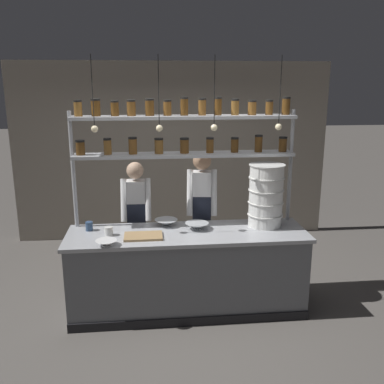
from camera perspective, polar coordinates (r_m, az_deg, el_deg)
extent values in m
plane|color=#5B5651|center=(5.05, -0.58, -15.23)|extent=(40.00, 40.00, 0.00)
cube|color=#9E9384|center=(6.92, -2.54, 5.36)|extent=(5.01, 0.12, 2.82)
cube|color=slate|center=(4.85, -0.59, -10.72)|extent=(2.55, 0.72, 0.88)
cube|color=#ADAFB5|center=(4.67, -0.61, -5.61)|extent=(2.61, 0.76, 0.04)
cube|color=black|center=(4.71, -0.14, -16.90)|extent=(2.55, 0.03, 0.10)
cylinder|color=#ADAFB5|center=(4.97, -15.21, -2.40)|extent=(0.04, 0.04, 2.21)
cylinder|color=#ADAFB5|center=(5.17, 12.69, -1.60)|extent=(0.04, 0.04, 2.21)
cube|color=#ADAFB5|center=(4.78, -1.01, 4.99)|extent=(2.45, 0.28, 0.04)
cylinder|color=#513314|center=(4.81, -14.66, 5.63)|extent=(0.10, 0.10, 0.14)
cylinder|color=black|center=(4.79, -14.72, 6.58)|extent=(0.10, 0.10, 0.02)
cylinder|color=brown|center=(4.77, -11.19, 5.87)|extent=(0.09, 0.09, 0.16)
cylinder|color=black|center=(4.76, -11.24, 6.92)|extent=(0.09, 0.09, 0.02)
cylinder|color=brown|center=(4.75, -7.90, 6.02)|extent=(0.09, 0.09, 0.17)
cylinder|color=black|center=(4.74, -7.94, 7.13)|extent=(0.10, 0.10, 0.02)
cylinder|color=brown|center=(4.75, -4.44, 6.04)|extent=(0.10, 0.10, 0.15)
cylinder|color=black|center=(4.74, -4.46, 7.07)|extent=(0.10, 0.10, 0.02)
cylinder|color=brown|center=(4.77, -1.00, 6.10)|extent=(0.10, 0.10, 0.15)
cylinder|color=black|center=(4.76, -1.00, 7.12)|extent=(0.10, 0.10, 0.02)
cylinder|color=brown|center=(4.80, 2.40, 6.15)|extent=(0.08, 0.08, 0.15)
cylinder|color=black|center=(4.79, 2.41, 7.17)|extent=(0.09, 0.09, 0.02)
cylinder|color=#513314|center=(4.85, 5.71, 6.16)|extent=(0.09, 0.09, 0.15)
cylinder|color=black|center=(4.84, 5.74, 7.15)|extent=(0.09, 0.09, 0.02)
cylinder|color=#513314|center=(4.91, 8.86, 6.30)|extent=(0.09, 0.09, 0.17)
cylinder|color=black|center=(4.90, 8.91, 7.42)|extent=(0.09, 0.09, 0.02)
cylinder|color=#513314|center=(4.99, 12.01, 6.15)|extent=(0.09, 0.09, 0.15)
cylinder|color=black|center=(4.98, 12.06, 7.10)|extent=(0.09, 0.09, 0.02)
cube|color=#ADAFB5|center=(4.73, -1.03, 9.95)|extent=(2.45, 0.28, 0.04)
cylinder|color=brown|center=(4.76, -14.96, 10.62)|extent=(0.09, 0.09, 0.15)
cylinder|color=black|center=(4.76, -15.02, 11.64)|extent=(0.09, 0.09, 0.02)
cylinder|color=#513314|center=(4.74, -12.71, 10.81)|extent=(0.10, 0.10, 0.16)
cylinder|color=black|center=(4.73, -12.77, 11.91)|extent=(0.10, 0.10, 0.02)
cylinder|color=#513314|center=(4.72, -10.25, 10.80)|extent=(0.09, 0.09, 0.14)
cylinder|color=black|center=(4.71, -10.30, 11.80)|extent=(0.09, 0.09, 0.02)
cylinder|color=brown|center=(4.71, -8.10, 10.93)|extent=(0.09, 0.09, 0.15)
cylinder|color=black|center=(4.71, -8.14, 11.96)|extent=(0.10, 0.10, 0.02)
cylinder|color=#513314|center=(4.71, -5.67, 11.06)|extent=(0.10, 0.10, 0.16)
cylinder|color=black|center=(4.70, -5.70, 12.17)|extent=(0.10, 0.10, 0.02)
cylinder|color=brown|center=(4.71, -3.30, 11.03)|extent=(0.09, 0.09, 0.15)
cylinder|color=black|center=(4.71, -3.31, 12.06)|extent=(0.09, 0.09, 0.02)
cylinder|color=#513314|center=(4.72, -1.09, 11.23)|extent=(0.09, 0.09, 0.18)
cylinder|color=black|center=(4.72, -1.09, 12.43)|extent=(0.09, 0.09, 0.02)
cylinder|color=brown|center=(4.74, 1.36, 11.17)|extent=(0.09, 0.09, 0.16)
cylinder|color=black|center=(4.74, 1.37, 12.28)|extent=(0.09, 0.09, 0.02)
cylinder|color=#513314|center=(4.77, 3.48, 11.23)|extent=(0.08, 0.08, 0.18)
cylinder|color=black|center=(4.77, 3.50, 12.41)|extent=(0.08, 0.08, 0.02)
cylinder|color=brown|center=(4.81, 5.76, 11.09)|extent=(0.09, 0.09, 0.16)
cylinder|color=black|center=(4.80, 5.79, 12.13)|extent=(0.09, 0.09, 0.02)
cylinder|color=brown|center=(4.85, 8.02, 10.98)|extent=(0.09, 0.09, 0.14)
cylinder|color=black|center=(4.84, 8.05, 11.93)|extent=(0.10, 0.10, 0.02)
cylinder|color=brown|center=(4.90, 10.25, 10.93)|extent=(0.08, 0.08, 0.14)
cylinder|color=black|center=(4.89, 10.30, 11.88)|extent=(0.08, 0.08, 0.02)
cylinder|color=#513314|center=(4.95, 12.42, 11.05)|extent=(0.09, 0.09, 0.17)
cylinder|color=black|center=(4.95, 12.48, 12.17)|extent=(0.09, 0.09, 0.02)
cylinder|color=black|center=(5.44, -8.07, -8.62)|extent=(0.11, 0.11, 0.76)
cylinder|color=black|center=(5.44, -6.37, -8.59)|extent=(0.11, 0.11, 0.76)
cube|color=#232838|center=(5.25, -7.41, -3.10)|extent=(0.22, 0.17, 0.33)
cube|color=white|center=(5.17, -7.51, 0.08)|extent=(0.22, 0.18, 0.27)
sphere|color=tan|center=(5.11, -7.61, 2.86)|extent=(0.20, 0.20, 0.20)
cylinder|color=white|center=(5.14, -9.12, -1.10)|extent=(0.07, 0.24, 0.50)
cylinder|color=white|center=(5.13, -5.88, -1.02)|extent=(0.07, 0.24, 0.50)
cylinder|color=black|center=(5.40, 0.41, -8.33)|extent=(0.11, 0.11, 0.82)
cylinder|color=black|center=(5.40, 2.13, -8.34)|extent=(0.11, 0.11, 0.82)
cube|color=#232838|center=(5.20, 1.31, -2.32)|extent=(0.24, 0.20, 0.36)
cube|color=white|center=(5.11, 1.33, 1.16)|extent=(0.24, 0.21, 0.29)
sphere|color=#A37A5B|center=(5.06, 1.35, 4.19)|extent=(0.22, 0.22, 0.22)
cylinder|color=white|center=(5.08, -0.31, -0.08)|extent=(0.10, 0.26, 0.54)
cylinder|color=white|center=(5.08, 2.96, -0.10)|extent=(0.10, 0.26, 0.54)
cylinder|color=white|center=(4.93, 9.68, -3.70)|extent=(0.38, 0.38, 0.13)
cylinder|color=silver|center=(4.91, 9.71, -2.91)|extent=(0.40, 0.40, 0.01)
cylinder|color=white|center=(4.89, 9.75, -2.12)|extent=(0.38, 0.38, 0.13)
cylinder|color=silver|center=(4.87, 9.78, -1.32)|extent=(0.40, 0.40, 0.01)
cylinder|color=white|center=(4.85, 9.82, -0.52)|extent=(0.38, 0.38, 0.13)
cylinder|color=silver|center=(4.83, 9.85, 0.29)|extent=(0.40, 0.40, 0.01)
cylinder|color=white|center=(4.81, 9.89, 1.11)|extent=(0.38, 0.38, 0.13)
cylinder|color=silver|center=(4.80, 9.92, 1.93)|extent=(0.40, 0.40, 0.01)
cylinder|color=white|center=(4.78, 9.96, 2.76)|extent=(0.38, 0.38, 0.13)
cylinder|color=silver|center=(4.77, 10.00, 3.59)|extent=(0.40, 0.40, 0.01)
cube|color=#A88456|center=(4.54, -6.51, -5.88)|extent=(0.40, 0.26, 0.02)
cylinder|color=white|center=(4.37, -11.35, -6.97)|extent=(0.10, 0.10, 0.01)
cone|color=white|center=(4.37, -11.37, -6.69)|extent=(0.21, 0.21, 0.06)
cylinder|color=#B2B7BC|center=(4.76, 0.66, -4.89)|extent=(0.12, 0.12, 0.01)
cone|color=#B2B7BC|center=(4.75, 0.66, -4.55)|extent=(0.26, 0.26, 0.07)
cylinder|color=#B2B7BC|center=(4.88, -3.45, -4.42)|extent=(0.12, 0.12, 0.01)
cone|color=#B2B7BC|center=(4.87, -3.46, -4.08)|extent=(0.26, 0.26, 0.07)
cylinder|color=silver|center=(4.64, -11.05, -5.15)|extent=(0.09, 0.09, 0.09)
cylinder|color=#334C70|center=(4.84, -13.55, -4.45)|extent=(0.08, 0.08, 0.10)
cylinder|color=black|center=(4.40, -13.13, 12.85)|extent=(0.01, 0.01, 0.72)
sphere|color=#F9E5B2|center=(4.42, -12.86, 8.19)|extent=(0.07, 0.07, 0.07)
cylinder|color=black|center=(4.37, -4.47, 13.16)|extent=(0.01, 0.01, 0.72)
sphere|color=#F9E5B2|center=(4.39, -4.37, 8.47)|extent=(0.07, 0.07, 0.07)
cylinder|color=black|center=(4.42, 3.02, 13.20)|extent=(0.01, 0.01, 0.72)
sphere|color=#F9E5B2|center=(4.45, 2.95, 8.56)|extent=(0.07, 0.07, 0.07)
cylinder|color=black|center=(4.58, 11.69, 12.97)|extent=(0.01, 0.01, 0.72)
sphere|color=#F9E5B2|center=(4.60, 11.46, 8.50)|extent=(0.07, 0.07, 0.07)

